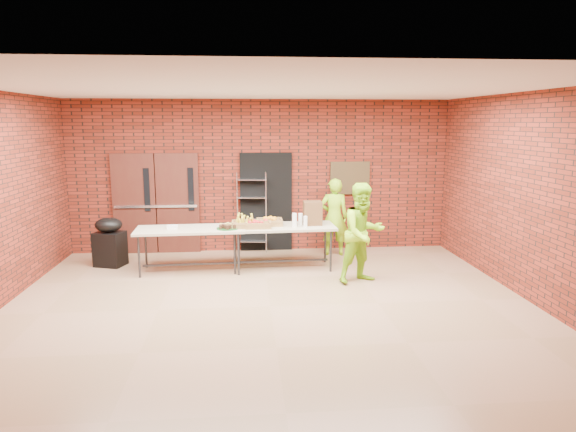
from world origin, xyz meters
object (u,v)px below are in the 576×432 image
object	(u,v)px
table_right	(282,229)
coffee_dispenser	(313,213)
covered_grill	(110,242)
volunteer_woman	(334,217)
wire_rack	(252,213)
table_left	(190,232)
volunteer_man	(363,233)

from	to	relation	value
table_right	coffee_dispenser	distance (m)	0.66
covered_grill	coffee_dispenser	bearing A→B (deg)	12.98
coffee_dispenser	table_right	bearing A→B (deg)	-174.15
volunteer_woman	wire_rack	bearing A→B (deg)	-6.34
wire_rack	covered_grill	world-z (taller)	wire_rack
coffee_dispenser	table_left	bearing A→B (deg)	-176.57
coffee_dispenser	volunteer_man	world-z (taller)	volunteer_man
table_left	covered_grill	world-z (taller)	covered_grill
wire_rack	table_left	world-z (taller)	wire_rack
volunteer_man	covered_grill	bearing A→B (deg)	140.83
table_left	volunteer_woman	xyz separation A→B (m)	(2.84, 0.97, 0.06)
volunteer_woman	table_left	bearing A→B (deg)	24.90
covered_grill	table_right	bearing A→B (deg)	10.95
volunteer_woman	volunteer_man	bearing A→B (deg)	101.33
wire_rack	volunteer_woman	xyz separation A→B (m)	(1.69, -0.37, -0.04)
covered_grill	table_left	bearing A→B (deg)	0.62
table_left	volunteer_man	distance (m)	3.15
coffee_dispenser	volunteer_woman	bearing A→B (deg)	56.04
table_right	covered_grill	size ratio (longest dim) A/B	2.13
wire_rack	covered_grill	size ratio (longest dim) A/B	1.79
volunteer_woman	volunteer_man	world-z (taller)	volunteer_man
table_left	volunteer_man	xyz separation A→B (m)	(3.01, -0.90, 0.12)
wire_rack	table_left	bearing A→B (deg)	-123.60
table_right	volunteer_man	bearing A→B (deg)	-38.50
table_left	table_right	bearing A→B (deg)	0.39
wire_rack	table_right	world-z (taller)	wire_rack
wire_rack	volunteer_woman	world-z (taller)	wire_rack
table_right	covered_grill	bearing A→B (deg)	170.28
wire_rack	coffee_dispenser	size ratio (longest dim) A/B	3.80
coffee_dispenser	volunteer_man	size ratio (longest dim) A/B	0.26
volunteer_man	table_right	bearing A→B (deg)	121.50
table_left	volunteer_woman	distance (m)	3.00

